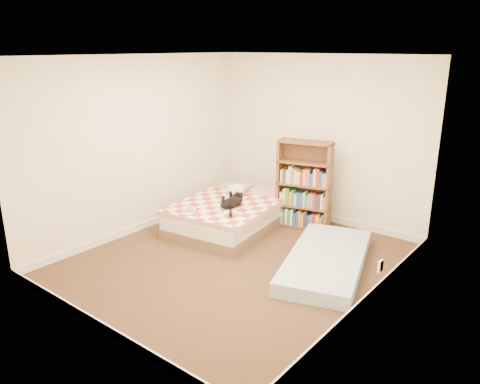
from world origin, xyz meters
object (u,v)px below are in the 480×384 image
Objects in this scene: bookshelf at (304,195)px; white_dog at (236,190)px; bed at (230,214)px; floor_mattress at (326,260)px; black_cat at (233,202)px.

bookshelf is 3.23× the size of white_dog.
bookshelf is (0.81, 0.74, 0.29)m from bed.
floor_mattress is 2.58× the size of black_cat.
bed is 1.45× the size of bookshelf.
bookshelf is at bearing 35.06° from bed.
bookshelf reaches higher than black_cat.
bed reaches higher than floor_mattress.
bed is 2.55× the size of black_cat.
floor_mattress is at bearing -19.50° from black_cat.
bookshelf is 1.05m from white_dog.
black_cat is (0.19, -0.16, 0.28)m from bed.
black_cat is 1.83× the size of white_dog.
white_dog is at bearing 109.47° from black_cat.
bed is at bearing 124.19° from black_cat.
bed is 0.44m from white_dog.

